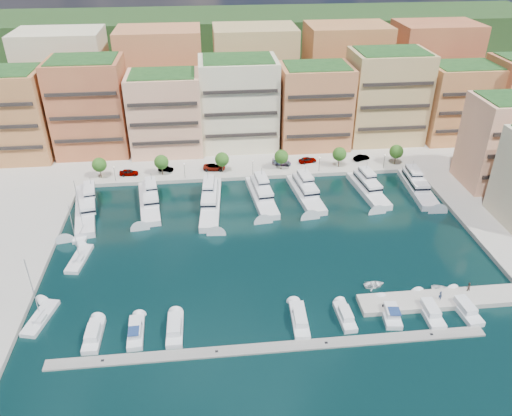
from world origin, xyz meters
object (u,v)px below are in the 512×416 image
Objects in this scene: tree_1 at (161,162)px; cruiser_5 at (299,320)px; yacht_3 at (261,194)px; lamppost_2 at (253,165)px; yacht_5 at (367,187)px; lamppost_4 at (385,159)px; cruiser_8 at (429,311)px; tree_4 at (339,154)px; yacht_2 at (211,200)px; lamppost_0 at (114,171)px; tree_2 at (222,159)px; car_3 at (282,162)px; car_4 at (307,160)px; sailboat_2 at (84,232)px; tree_3 at (281,157)px; yacht_4 at (305,192)px; sailboat_1 at (79,259)px; car_2 at (214,167)px; tender_2 at (441,289)px; car_0 at (129,172)px; sailboat_0 at (41,319)px; cruiser_2 at (175,330)px; lamppost_3 at (319,162)px; cruiser_6 at (345,317)px; tree_0 at (99,165)px; tender_0 at (374,285)px; yacht_0 at (86,206)px; cruiser_7 at (390,313)px; cruiser_0 at (94,336)px; yacht_1 at (149,200)px; cruiser_1 at (136,332)px; car_5 at (361,158)px; person_0 at (440,295)px; car_1 at (166,169)px; tree_5 at (396,152)px; lamppost_1 at (184,168)px.

cruiser_5 is at bearing -65.46° from tree_1.
cruiser_5 is (1.52, -44.37, -0.66)m from yacht_3.
yacht_5 is at bearing -20.92° from lamppost_2.
lamppost_4 is 65.15m from cruiser_5.
cruiser_8 is (25.76, -55.80, -3.28)m from lamppost_2.
tree_4 is 0.23× the size of yacht_2.
tree_2 is at bearing 4.70° from lamppost_0.
car_4 is at bearing -71.55° from car_3.
sailboat_2 is at bearing -141.87° from tree_2.
tree_3 reaches higher than yacht_4.
sailboat_1 is 47.04m from car_2.
yacht_2 reaches higher than tender_2.
tree_1 is at bearing 180.00° from tree_2.
car_0 is at bearing 179.29° from tree_4.
yacht_2 is at bearing 50.56° from sailboat_0.
tree_1 is at bearing 180.00° from tree_4.
car_0 is 0.83× the size of car_2.
lamppost_4 reaches higher than cruiser_2.
yacht_2 is (-29.58, -13.13, -2.62)m from lamppost_3.
cruiser_6 is 61.78m from car_4.
tender_0 is (58.43, -49.94, -4.33)m from tree_0.
yacht_0 is 53.02m from car_3.
cruiser_2 is 1.05× the size of cruiser_7.
tender_0 is (15.90, 8.16, -0.13)m from cruiser_5.
yacht_3 is 1.55× the size of sailboat_2.
cruiser_0 is 13.42m from cruiser_2.
car_4 reaches higher than cruiser_0.
tree_2 is at bearing -89.30° from car_0.
yacht_1 is at bearing -164.74° from tree_4.
yacht_4 is at bearing 49.99° from cruiser_1.
yacht_1 reaches higher than cruiser_7.
cruiser_2 is 1.53× the size of car_3.
tree_1 reaches higher than car_5.
cruiser_1 is 1.57× the size of car_4.
yacht_2 is at bearing -0.36° from yacht_0.
tree_3 is at bearing -2.14° from person_0.
cruiser_5 is 65.62m from car_1.
car_1 is at bearing 177.97° from tree_5.
tree_5 is 3.08× the size of person_0.
tree_0 reaches higher than cruiser_7.
sailboat_1 is at bearing -112.78° from tree_1.
car_5 is (3.26, 16.53, 0.57)m from yacht_5.
yacht_5 is at bearing 148.98° from car_5.
cruiser_0 is 1.67× the size of car_5.
yacht_2 is (6.42, -13.13, -2.62)m from lamppost_1.
lamppost_2 is (24.00, -2.30, -0.92)m from tree_1.
cruiser_1 is 69.70m from car_3.
tree_3 reaches higher than tender_2.
lamppost_0 is 49.47m from yacht_4.
tree_0 is at bearing 131.06° from cruiser_6.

